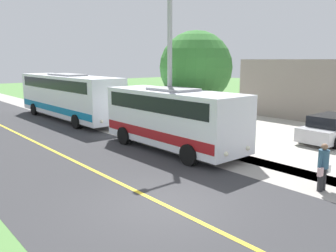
{
  "coord_description": "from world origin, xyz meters",
  "views": [
    {
      "loc": [
        6.25,
        7.46,
        4.27
      ],
      "look_at": [
        -3.5,
        -3.91,
        1.4
      ],
      "focal_mm": 37.12,
      "sensor_mm": 36.0,
      "label": 1
    }
  ],
  "objects_px": {
    "street_light_pole": "(168,58)",
    "parked_car_near": "(332,129)",
    "shuttle_bus_front": "(173,116)",
    "pedestrian_with_bags": "(323,166)",
    "tree_curbside": "(196,68)",
    "transit_bus_rear": "(68,95)"
  },
  "relations": [
    {
      "from": "street_light_pole",
      "to": "parked_car_near",
      "type": "bearing_deg",
      "value": 144.41
    },
    {
      "from": "shuttle_bus_front",
      "to": "pedestrian_with_bags",
      "type": "distance_m",
      "value": 7.29
    },
    {
      "from": "shuttle_bus_front",
      "to": "tree_curbside",
      "type": "height_order",
      "value": "tree_curbside"
    },
    {
      "from": "transit_bus_rear",
      "to": "street_light_pole",
      "type": "relative_size",
      "value": 1.5
    },
    {
      "from": "street_light_pole",
      "to": "tree_curbside",
      "type": "distance_m",
      "value": 2.64
    },
    {
      "from": "transit_bus_rear",
      "to": "parked_car_near",
      "type": "xyz_separation_m",
      "value": [
        -7.41,
        15.68,
        -1.11
      ]
    },
    {
      "from": "pedestrian_with_bags",
      "to": "parked_car_near",
      "type": "bearing_deg",
      "value": -157.61
    },
    {
      "from": "transit_bus_rear",
      "to": "pedestrian_with_bags",
      "type": "distance_m",
      "value": 18.68
    },
    {
      "from": "transit_bus_rear",
      "to": "street_light_pole",
      "type": "bearing_deg",
      "value": 91.94
    },
    {
      "from": "transit_bus_rear",
      "to": "pedestrian_with_bags",
      "type": "xyz_separation_m",
      "value": [
        -0.19,
        18.65,
        -0.94
      ]
    },
    {
      "from": "shuttle_bus_front",
      "to": "street_light_pole",
      "type": "xyz_separation_m",
      "value": [
        -0.34,
        -0.78,
        2.72
      ]
    },
    {
      "from": "street_light_pole",
      "to": "tree_curbside",
      "type": "height_order",
      "value": "street_light_pole"
    },
    {
      "from": "transit_bus_rear",
      "to": "parked_car_near",
      "type": "relative_size",
      "value": 2.66
    },
    {
      "from": "street_light_pole",
      "to": "tree_curbside",
      "type": "relative_size",
      "value": 1.35
    },
    {
      "from": "parked_car_near",
      "to": "tree_curbside",
      "type": "bearing_deg",
      "value": -51.27
    },
    {
      "from": "shuttle_bus_front",
      "to": "transit_bus_rear",
      "type": "bearing_deg",
      "value": -89.91
    },
    {
      "from": "shuttle_bus_front",
      "to": "pedestrian_with_bags",
      "type": "xyz_separation_m",
      "value": [
        -0.17,
        7.25,
        -0.78
      ]
    },
    {
      "from": "street_light_pole",
      "to": "tree_curbside",
      "type": "bearing_deg",
      "value": -166.72
    },
    {
      "from": "tree_curbside",
      "to": "shuttle_bus_front",
      "type": "bearing_deg",
      "value": 25.57
    },
    {
      "from": "transit_bus_rear",
      "to": "parked_car_near",
      "type": "distance_m",
      "value": 17.38
    },
    {
      "from": "street_light_pole",
      "to": "parked_car_near",
      "type": "distance_m",
      "value": 9.41
    },
    {
      "from": "street_light_pole",
      "to": "parked_car_near",
      "type": "relative_size",
      "value": 1.78
    }
  ]
}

